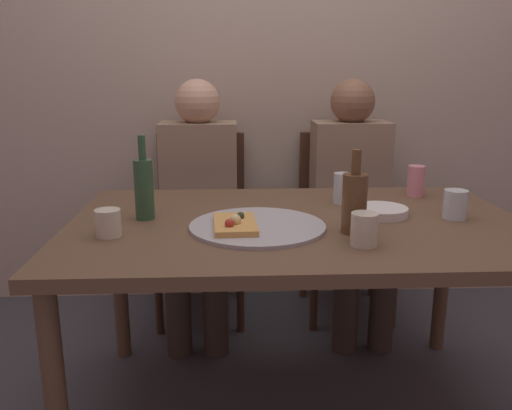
{
  "coord_description": "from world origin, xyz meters",
  "views": [
    {
      "loc": [
        -0.22,
        -1.69,
        1.22
      ],
      "look_at": [
        -0.14,
        0.02,
        0.77
      ],
      "focal_mm": 37.33,
      "sensor_mm": 36.0,
      "label": 1
    }
  ],
  "objects_px": {
    "wine_bottle": "(144,187)",
    "guest_in_sweater": "(199,195)",
    "pizza_tray": "(257,226)",
    "beer_bottle": "(354,202)",
    "tumbler_near": "(108,223)",
    "plate_stack": "(381,211)",
    "guest_in_beanie": "(353,193)",
    "wine_glass": "(364,229)",
    "dining_table": "(297,241)",
    "soda_can": "(416,181)",
    "tumbler_far": "(342,188)",
    "chair_right": "(345,211)",
    "chair_left": "(201,213)",
    "pizza_slice_last": "(235,224)",
    "short_glass": "(455,204)"
  },
  "relations": [
    {
      "from": "wine_bottle",
      "to": "guest_in_sweater",
      "type": "relative_size",
      "value": 0.24
    },
    {
      "from": "pizza_tray",
      "to": "wine_bottle",
      "type": "height_order",
      "value": "wine_bottle"
    },
    {
      "from": "beer_bottle",
      "to": "tumbler_near",
      "type": "bearing_deg",
      "value": -179.89
    },
    {
      "from": "tumbler_near",
      "to": "guest_in_sweater",
      "type": "xyz_separation_m",
      "value": [
        0.22,
        0.88,
        -0.12
      ]
    },
    {
      "from": "plate_stack",
      "to": "guest_in_beanie",
      "type": "height_order",
      "value": "guest_in_beanie"
    },
    {
      "from": "tumbler_near",
      "to": "wine_glass",
      "type": "height_order",
      "value": "wine_glass"
    },
    {
      "from": "dining_table",
      "to": "wine_bottle",
      "type": "distance_m",
      "value": 0.54
    },
    {
      "from": "dining_table",
      "to": "soda_can",
      "type": "relative_size",
      "value": 12.36
    },
    {
      "from": "pizza_tray",
      "to": "plate_stack",
      "type": "distance_m",
      "value": 0.45
    },
    {
      "from": "wine_glass",
      "to": "guest_in_sweater",
      "type": "relative_size",
      "value": 0.08
    },
    {
      "from": "soda_can",
      "to": "guest_in_beanie",
      "type": "bearing_deg",
      "value": 110.3
    },
    {
      "from": "wine_bottle",
      "to": "plate_stack",
      "type": "bearing_deg",
      "value": 0.17
    },
    {
      "from": "wine_bottle",
      "to": "tumbler_far",
      "type": "relative_size",
      "value": 2.44
    },
    {
      "from": "chair_right",
      "to": "guest_in_sweater",
      "type": "relative_size",
      "value": 0.77
    },
    {
      "from": "wine_glass",
      "to": "soda_can",
      "type": "bearing_deg",
      "value": 59.2
    },
    {
      "from": "chair_left",
      "to": "chair_right",
      "type": "bearing_deg",
      "value": -180.0
    },
    {
      "from": "beer_bottle",
      "to": "guest_in_sweater",
      "type": "distance_m",
      "value": 1.04
    },
    {
      "from": "plate_stack",
      "to": "chair_left",
      "type": "xyz_separation_m",
      "value": [
        -0.67,
        0.84,
        -0.23
      ]
    },
    {
      "from": "dining_table",
      "to": "chair_left",
      "type": "xyz_separation_m",
      "value": [
        -0.37,
        0.88,
        -0.14
      ]
    },
    {
      "from": "chair_left",
      "to": "wine_bottle",
      "type": "bearing_deg",
      "value": 80.81
    },
    {
      "from": "wine_glass",
      "to": "guest_in_beanie",
      "type": "distance_m",
      "value": 1.02
    },
    {
      "from": "tumbler_far",
      "to": "chair_right",
      "type": "height_order",
      "value": "chair_right"
    },
    {
      "from": "wine_bottle",
      "to": "chair_left",
      "type": "bearing_deg",
      "value": 80.81
    },
    {
      "from": "chair_left",
      "to": "guest_in_beanie",
      "type": "height_order",
      "value": "guest_in_beanie"
    },
    {
      "from": "beer_bottle",
      "to": "guest_in_sweater",
      "type": "relative_size",
      "value": 0.22
    },
    {
      "from": "dining_table",
      "to": "pizza_slice_last",
      "type": "xyz_separation_m",
      "value": [
        -0.21,
        -0.11,
        0.1
      ]
    },
    {
      "from": "wine_glass",
      "to": "chair_left",
      "type": "height_order",
      "value": "chair_left"
    },
    {
      "from": "guest_in_sweater",
      "to": "beer_bottle",
      "type": "bearing_deg",
      "value": 121.16
    },
    {
      "from": "beer_bottle",
      "to": "pizza_tray",
      "type": "bearing_deg",
      "value": 168.53
    },
    {
      "from": "dining_table",
      "to": "guest_in_beanie",
      "type": "height_order",
      "value": "guest_in_beanie"
    },
    {
      "from": "wine_bottle",
      "to": "chair_right",
      "type": "bearing_deg",
      "value": 44.15
    },
    {
      "from": "wine_glass",
      "to": "pizza_slice_last",
      "type": "bearing_deg",
      "value": 157.03
    },
    {
      "from": "chair_right",
      "to": "guest_in_sweater",
      "type": "distance_m",
      "value": 0.75
    },
    {
      "from": "wine_bottle",
      "to": "beer_bottle",
      "type": "bearing_deg",
      "value": -15.69
    },
    {
      "from": "chair_left",
      "to": "guest_in_sweater",
      "type": "distance_m",
      "value": 0.2
    },
    {
      "from": "dining_table",
      "to": "beer_bottle",
      "type": "height_order",
      "value": "beer_bottle"
    },
    {
      "from": "plate_stack",
      "to": "guest_in_beanie",
      "type": "bearing_deg",
      "value": 84.85
    },
    {
      "from": "dining_table",
      "to": "tumbler_far",
      "type": "xyz_separation_m",
      "value": [
        0.2,
        0.22,
        0.13
      ]
    },
    {
      "from": "beer_bottle",
      "to": "chair_left",
      "type": "distance_m",
      "value": 1.19
    },
    {
      "from": "guest_in_beanie",
      "to": "pizza_slice_last",
      "type": "bearing_deg",
      "value": 56.16
    },
    {
      "from": "short_glass",
      "to": "chair_right",
      "type": "bearing_deg",
      "value": 101.36
    },
    {
      "from": "pizza_tray",
      "to": "guest_in_sweater",
      "type": "bearing_deg",
      "value": 106.14
    },
    {
      "from": "plate_stack",
      "to": "guest_in_sweater",
      "type": "xyz_separation_m",
      "value": [
        -0.67,
        0.68,
        -0.1
      ]
    },
    {
      "from": "pizza_slice_last",
      "to": "guest_in_beanie",
      "type": "xyz_separation_m",
      "value": [
        0.56,
        0.84,
        -0.11
      ]
    },
    {
      "from": "pizza_slice_last",
      "to": "wine_bottle",
      "type": "xyz_separation_m",
      "value": [
        -0.3,
        0.15,
        0.08
      ]
    },
    {
      "from": "beer_bottle",
      "to": "chair_left",
      "type": "bearing_deg",
      "value": 117.26
    },
    {
      "from": "pizza_slice_last",
      "to": "wine_glass",
      "type": "height_order",
      "value": "wine_glass"
    },
    {
      "from": "dining_table",
      "to": "short_glass",
      "type": "height_order",
      "value": "short_glass"
    },
    {
      "from": "tumbler_far",
      "to": "guest_in_beanie",
      "type": "distance_m",
      "value": 0.55
    },
    {
      "from": "wine_glass",
      "to": "guest_in_sweater",
      "type": "height_order",
      "value": "guest_in_sweater"
    }
  ]
}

